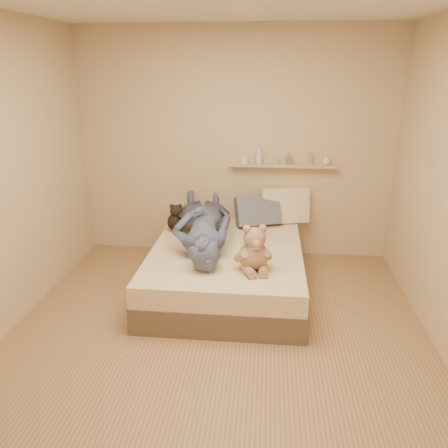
# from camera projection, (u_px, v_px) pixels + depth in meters

# --- Properties ---
(room) EXTENTS (3.80, 3.80, 3.80)m
(room) POSITION_uv_depth(u_px,v_px,m) (215.00, 190.00, 3.22)
(room) COLOR #9B7950
(room) RESTS_ON ground
(bed) EXTENTS (1.50, 1.90, 0.45)m
(bed) POSITION_uv_depth(u_px,v_px,m) (227.00, 268.00, 4.46)
(bed) COLOR brown
(bed) RESTS_ON floor
(game_console) EXTENTS (0.19, 0.13, 0.06)m
(game_console) POSITION_uv_depth(u_px,v_px,m) (201.00, 257.00, 3.78)
(game_console) COLOR #B4B6BB
(game_console) RESTS_ON bed
(teddy_bear) EXTENTS (0.35, 0.35, 0.44)m
(teddy_bear) POSITION_uv_depth(u_px,v_px,m) (254.00, 252.00, 3.83)
(teddy_bear) COLOR #967A52
(teddy_bear) RESTS_ON bed
(dark_plush) EXTENTS (0.20, 0.20, 0.31)m
(dark_plush) POSITION_uv_depth(u_px,v_px,m) (176.00, 219.00, 4.78)
(dark_plush) COLOR black
(dark_plush) RESTS_ON bed
(pillow_cream) EXTENTS (0.59, 0.36, 0.42)m
(pillow_cream) POSITION_uv_depth(u_px,v_px,m) (284.00, 205.00, 5.03)
(pillow_cream) COLOR #F5E1C2
(pillow_cream) RESTS_ON bed
(pillow_grey) EXTENTS (0.56, 0.42, 0.37)m
(pillow_grey) POSITION_uv_depth(u_px,v_px,m) (258.00, 211.00, 4.94)
(pillow_grey) COLOR slate
(pillow_grey) RESTS_ON bed
(person) EXTENTS (0.85, 1.74, 0.40)m
(person) POSITION_uv_depth(u_px,v_px,m) (203.00, 223.00, 4.48)
(person) COLOR #4A5875
(person) RESTS_ON bed
(wall_shelf) EXTENTS (1.20, 0.12, 0.03)m
(wall_shelf) POSITION_uv_depth(u_px,v_px,m) (283.00, 165.00, 4.96)
(wall_shelf) COLOR tan
(wall_shelf) RESTS_ON wall_back
(shelf_bottles) EXTENTS (1.02, 0.11, 0.20)m
(shelf_bottles) POSITION_uv_depth(u_px,v_px,m) (281.00, 158.00, 4.93)
(shelf_bottles) COLOR silver
(shelf_bottles) RESTS_ON wall_shelf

